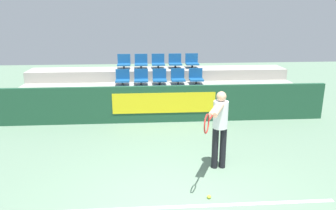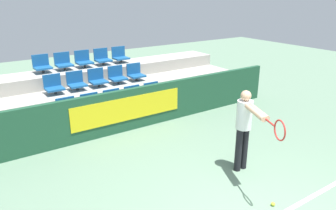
{
  "view_description": "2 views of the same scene",
  "coord_description": "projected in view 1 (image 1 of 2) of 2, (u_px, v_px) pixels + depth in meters",
  "views": [
    {
      "loc": [
        -0.49,
        -4.51,
        3.12
      ],
      "look_at": [
        0.03,
        2.65,
        1.02
      ],
      "focal_mm": 35.0,
      "sensor_mm": 36.0,
      "label": 1
    },
    {
      "loc": [
        -3.36,
        -2.38,
        3.32
      ],
      "look_at": [
        0.21,
        2.9,
        1.07
      ],
      "focal_mm": 35.0,
      "sensor_mm": 36.0,
      "label": 2
    }
  ],
  "objects": [
    {
      "name": "stadium_chair_1",
      "position": [
        141.0,
        97.0,
        9.93
      ],
      "size": [
        0.46,
        0.41,
        0.5
      ],
      "color": "#333333",
      "rests_on": "bleacher_tier_front"
    },
    {
      "name": "court_baseline",
      "position": [
        177.0,
        207.0,
        5.38
      ],
      "size": [
        5.33,
        0.08,
        0.01
      ],
      "color": "white",
      "rests_on": "ground"
    },
    {
      "name": "tennis_player",
      "position": [
        219.0,
        123.0,
        6.38
      ],
      "size": [
        0.72,
        1.45,
        1.61
      ],
      "rotation": [
        0.0,
        0.0,
        -0.41
      ],
      "color": "black",
      "rests_on": "ground"
    },
    {
      "name": "bleacher_tier_middle",
      "position": [
        160.0,
        96.0,
        10.88
      ],
      "size": [
        9.03,
        1.0,
        0.73
      ],
      "color": "#ADA89E",
      "rests_on": "ground"
    },
    {
      "name": "stadium_chair_8",
      "position": [
        178.0,
        77.0,
        10.87
      ],
      "size": [
        0.46,
        0.41,
        0.5
      ],
      "color": "#333333",
      "rests_on": "bleacher_tier_middle"
    },
    {
      "name": "stadium_chair_13",
      "position": [
        175.0,
        62.0,
        11.73
      ],
      "size": [
        0.46,
        0.41,
        0.5
      ],
      "color": "#333333",
      "rests_on": "bleacher_tier_back"
    },
    {
      "name": "stadium_chair_7",
      "position": [
        160.0,
        78.0,
        10.83
      ],
      "size": [
        0.46,
        0.41,
        0.5
      ],
      "color": "#333333",
      "rests_on": "bleacher_tier_middle"
    },
    {
      "name": "stadium_chair_11",
      "position": [
        141.0,
        62.0,
        11.65
      ],
      "size": [
        0.46,
        0.41,
        0.5
      ],
      "color": "#333333",
      "rests_on": "bleacher_tier_back"
    },
    {
      "name": "stadium_chair_3",
      "position": [
        181.0,
        96.0,
        10.01
      ],
      "size": [
        0.46,
        0.41,
        0.5
      ],
      "color": "#333333",
      "rests_on": "bleacher_tier_front"
    },
    {
      "name": "stadium_chair_12",
      "position": [
        158.0,
        62.0,
        11.69
      ],
      "size": [
        0.46,
        0.41,
        0.5
      ],
      "color": "#333333",
      "rests_on": "bleacher_tier_back"
    },
    {
      "name": "stadium_chair_10",
      "position": [
        124.0,
        62.0,
        11.6
      ],
      "size": [
        0.46,
        0.41,
        0.5
      ],
      "color": "#333333",
      "rests_on": "bleacher_tier_back"
    },
    {
      "name": "stadium_chair_6",
      "position": [
        141.0,
        78.0,
        10.79
      ],
      "size": [
        0.46,
        0.41,
        0.5
      ],
      "color": "#333333",
      "rests_on": "bleacher_tier_middle"
    },
    {
      "name": "stadium_chair_14",
      "position": [
        192.0,
        62.0,
        11.77
      ],
      "size": [
        0.46,
        0.41,
        0.5
      ],
      "color": "#333333",
      "rests_on": "bleacher_tier_back"
    },
    {
      "name": "bleacher_tier_front",
      "position": [
        162.0,
        110.0,
        9.97
      ],
      "size": [
        9.03,
        1.0,
        0.37
      ],
      "color": "#ADA89E",
      "rests_on": "ground"
    },
    {
      "name": "tennis_ball",
      "position": [
        209.0,
        197.0,
        5.61
      ],
      "size": [
        0.07,
        0.07,
        0.07
      ],
      "color": "#CCDB33",
      "rests_on": "ground"
    },
    {
      "name": "stadium_chair_4",
      "position": [
        201.0,
        95.0,
        10.06
      ],
      "size": [
        0.46,
        0.41,
        0.5
      ],
      "color": "#333333",
      "rests_on": "bleacher_tier_front"
    },
    {
      "name": "bleacher_tier_back",
      "position": [
        158.0,
        84.0,
        11.79
      ],
      "size": [
        9.03,
        1.0,
        1.1
      ],
      "color": "#ADA89E",
      "rests_on": "ground"
    },
    {
      "name": "stadium_chair_2",
      "position": [
        161.0,
        96.0,
        9.97
      ],
      "size": [
        0.46,
        0.41,
        0.5
      ],
      "color": "#333333",
      "rests_on": "bleacher_tier_front"
    },
    {
      "name": "barrier_wall",
      "position": [
        163.0,
        104.0,
        9.31
      ],
      "size": [
        9.43,
        0.14,
        1.06
      ],
      "color": "#1E4C33",
      "rests_on": "ground"
    },
    {
      "name": "stadium_chair_0",
      "position": [
        121.0,
        97.0,
        9.89
      ],
      "size": [
        0.46,
        0.41,
        0.5
      ],
      "color": "#333333",
      "rests_on": "bleacher_tier_front"
    },
    {
      "name": "stadium_chair_9",
      "position": [
        196.0,
        77.0,
        10.91
      ],
      "size": [
        0.46,
        0.41,
        0.5
      ],
      "color": "#333333",
      "rests_on": "bleacher_tier_middle"
    },
    {
      "name": "stadium_chair_5",
      "position": [
        123.0,
        78.0,
        10.75
      ],
      "size": [
        0.46,
        0.41,
        0.5
      ],
      "color": "#333333",
      "rests_on": "bleacher_tier_middle"
    }
  ]
}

